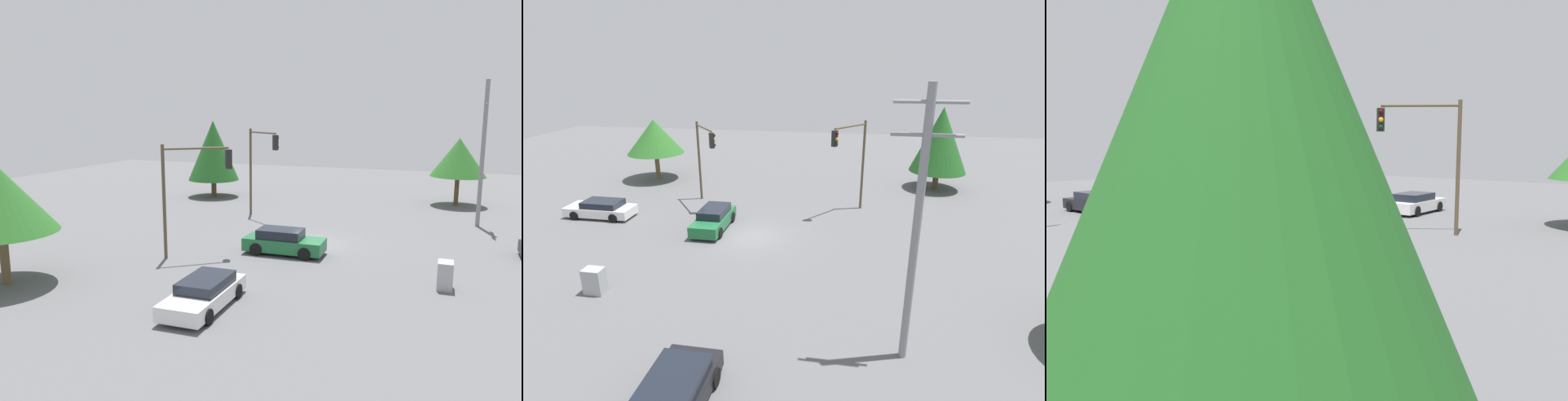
% 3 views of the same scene
% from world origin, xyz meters
% --- Properties ---
extents(ground_plane, '(80.00, 80.00, 0.00)m').
position_xyz_m(ground_plane, '(0.00, 0.00, 0.00)').
color(ground_plane, '#5B5B5E').
extents(sedan_green, '(1.91, 4.43, 1.40)m').
position_xyz_m(sedan_green, '(-2.63, 0.91, 0.68)').
color(sedan_green, '#1E6638').
rests_on(sedan_green, ground_plane).
extents(sedan_white, '(4.69, 1.97, 1.21)m').
position_xyz_m(sedan_white, '(-11.15, 1.61, 0.60)').
color(sedan_white, silver).
rests_on(sedan_white, ground_plane).
extents(sedan_dark, '(2.04, 4.41, 1.26)m').
position_xyz_m(sedan_dark, '(1.00, -13.54, 0.62)').
color(sedan_dark, black).
rests_on(sedan_dark, ground_plane).
extents(traffic_signal_main, '(2.29, 2.93, 6.52)m').
position_xyz_m(traffic_signal_main, '(6.09, 5.44, 4.43)').
color(traffic_signal_main, brown).
rests_on(traffic_signal_main, ground_plane).
extents(traffic_signal_cross, '(2.46, 3.14, 6.14)m').
position_xyz_m(traffic_signal_cross, '(-4.73, 5.46, 4.20)').
color(traffic_signal_cross, brown).
rests_on(traffic_signal_cross, ground_plane).
extents(utility_pole_tall, '(2.20, 0.28, 9.87)m').
position_xyz_m(utility_pole_tall, '(8.31, -9.64, 5.23)').
color(utility_pole_tall, gray).
rests_on(utility_pole_tall, ground_plane).
extents(electrical_cabinet, '(0.92, 0.66, 1.26)m').
position_xyz_m(electrical_cabinet, '(-5.58, -7.57, 0.63)').
color(electrical_cabinet, '#9EA0A3').
rests_on(electrical_cabinet, ground_plane).
extents(tree_left, '(4.61, 4.61, 6.93)m').
position_xyz_m(tree_left, '(13.25, 12.58, 4.23)').
color(tree_left, brown).
rests_on(tree_left, ground_plane).
extents(tree_right, '(5.04, 5.04, 5.48)m').
position_xyz_m(tree_right, '(-11.67, 11.48, 3.95)').
color(tree_right, brown).
rests_on(tree_right, ground_plane).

